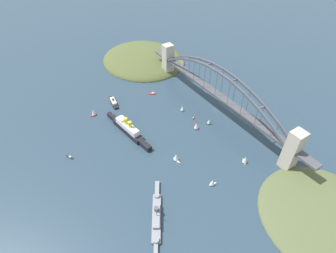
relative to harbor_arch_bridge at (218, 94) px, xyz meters
The scene contains 19 objects.
ground_plane 27.72m from the harbor_arch_bridge, ahead, with size 1400.00×1400.00×0.00m, color #283D4C.
harbor_arch_bridge is the anchor object (origin of this frame).
headland_west_shore 186.93m from the harbor_arch_bridge, behind, with size 126.52×121.56×16.68m.
headland_east_shore 181.89m from the harbor_arch_bridge, ahead, with size 154.59×138.78×31.03m.
ocean_liner 126.35m from the harbor_arch_bridge, 78.16° to the left, with size 88.29×18.42×21.93m.
naval_cruiser 182.48m from the harbor_arch_bridge, 121.66° to the left, with size 71.40×47.69×16.34m.
harbor_ferry_steamer 146.57m from the harbor_arch_bridge, 50.43° to the left, with size 31.12×9.77×8.06m.
seaplane_taxiing_near_bridge 40.91m from the harbor_arch_bridge, 133.37° to the right, with size 10.28×8.56×5.03m.
small_boat_0 200.57m from the harbor_arch_bridge, 82.96° to the left, with size 9.68×5.91×2.33m.
small_boat_1 39.23m from the harbor_arch_bridge, 123.49° to the left, with size 6.22×6.53×8.63m.
small_boat_2 109.99m from the harbor_arch_bridge, 115.00° to the left, with size 10.10×5.95×10.65m.
small_boat_3 168.15m from the harbor_arch_bridge, 60.39° to the left, with size 6.27×9.80×10.72m.
small_boat_4 129.57m from the harbor_arch_bridge, 137.74° to the left, with size 5.16×8.24×8.92m.
small_boat_5 100.29m from the harbor_arch_bridge, 158.76° to the left, with size 8.61×6.75×10.57m.
small_boat_6 53.45m from the harbor_arch_bridge, 109.04° to the left, with size 9.85×5.84×11.09m.
small_boat_7 45.23m from the harbor_arch_bridge, 86.16° to the left, with size 4.56×6.41×2.13m.
small_boat_8 51.66m from the harbor_arch_bridge, 57.86° to the left, with size 7.39×7.46×8.86m.
small_boat_9 100.69m from the harbor_arch_bridge, 32.70° to the left, with size 7.26×12.52×2.11m.
channel_marker_buoy 46.22m from the harbor_arch_bridge, 99.21° to the left, with size 2.20×2.20×2.75m.
Camera 1 is at (-212.28, 218.21, 233.32)m, focal length 29.03 mm.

